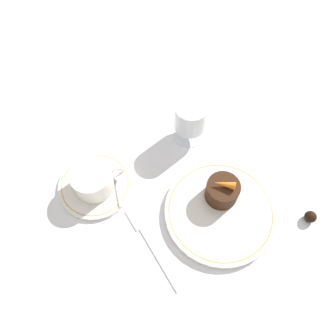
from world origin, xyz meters
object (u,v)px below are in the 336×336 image
at_px(wine_glass, 190,119).
at_px(fork, 147,239).
at_px(dinner_plate, 220,211).
at_px(dessert_cake, 222,191).
at_px(coffee_cup, 93,180).

distance_m(wine_glass, fork, 0.27).
bearing_deg(dinner_plate, dessert_cake, 65.97).
distance_m(dinner_plate, wine_glass, 0.21).
relative_size(coffee_cup, wine_glass, 1.04).
distance_m(fork, dessert_cake, 0.18).
relative_size(dinner_plate, coffee_cup, 2.08).
distance_m(wine_glass, dessert_cake, 0.17).
relative_size(dinner_plate, dessert_cake, 3.39).
bearing_deg(dinner_plate, fork, -179.59).
bearing_deg(wine_glass, dessert_cake, -88.90).
height_order(dinner_plate, coffee_cup, coffee_cup).
relative_size(wine_glass, fork, 0.56).
height_order(wine_glass, dessert_cake, wine_glass).
bearing_deg(dessert_cake, coffee_cup, 154.90).
xyz_separation_m(wine_glass, dessert_cake, (0.00, -0.17, -0.03)).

